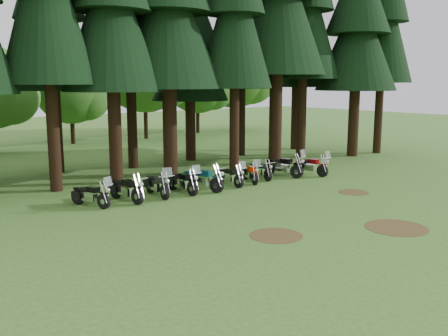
# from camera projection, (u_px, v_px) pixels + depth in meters

# --- Properties ---
(ground) EXTENTS (120.00, 120.00, 0.00)m
(ground) POSITION_uv_depth(u_px,v_px,m) (295.00, 210.00, 20.20)
(ground) COLOR #3C6C28
(ground) RESTS_ON ground
(pine_front_9) EXTENTS (5.44, 5.44, 15.89)m
(pine_front_9) POSITION_uv_depth(u_px,v_px,m) (358.00, 14.00, 33.13)
(pine_front_9) COLOR black
(pine_front_9) RESTS_ON ground
(pine_front_10) EXTENTS (4.25, 4.25, 17.69)m
(pine_front_10) POSITION_uv_depth(u_px,v_px,m) (385.00, 1.00, 34.37)
(pine_front_10) COLOR black
(pine_front_10) RESTS_ON ground
(pine_back_3) EXTENTS (4.35, 4.35, 16.20)m
(pine_back_3) POSITION_uv_depth(u_px,v_px,m) (128.00, 0.00, 28.29)
(pine_back_3) COLOR black
(pine_back_3) RESTS_ON ground
(pine_back_4) EXTENTS (4.94, 4.94, 13.78)m
(pine_back_4) POSITION_uv_depth(u_px,v_px,m) (189.00, 31.00, 31.48)
(pine_back_4) COLOR black
(pine_back_4) RESTS_ON ground
(pine_back_5) EXTENTS (3.94, 3.94, 16.33)m
(pine_back_5) POSITION_uv_depth(u_px,v_px,m) (242.00, 11.00, 33.38)
(pine_back_5) COLOR black
(pine_back_5) RESTS_ON ground
(pine_back_6) EXTENTS (4.59, 4.59, 16.58)m
(pine_back_6) POSITION_uv_depth(u_px,v_px,m) (298.00, 15.00, 36.53)
(pine_back_6) COLOR black
(pine_back_6) RESTS_ON ground
(decid_4) EXTENTS (5.93, 5.76, 7.41)m
(decid_4) POSITION_uv_depth(u_px,v_px,m) (75.00, 90.00, 40.74)
(decid_4) COLOR black
(decid_4) RESTS_ON ground
(decid_5) EXTENTS (8.45, 8.21, 10.56)m
(decid_5) POSITION_uv_depth(u_px,v_px,m) (150.00, 68.00, 44.05)
(decid_5) COLOR black
(decid_5) RESTS_ON ground
(decid_6) EXTENTS (7.06, 6.86, 8.82)m
(decid_6) POSITION_uv_depth(u_px,v_px,m) (201.00, 80.00, 49.24)
(decid_6) COLOR black
(decid_6) RESTS_ON ground
(decid_7) EXTENTS (8.44, 8.20, 10.55)m
(decid_7) POSITION_uv_depth(u_px,v_px,m) (238.00, 70.00, 51.74)
(decid_7) COLOR black
(decid_7) RESTS_ON ground
(dirt_patch_0) EXTENTS (1.80, 1.80, 0.01)m
(dirt_patch_0) POSITION_uv_depth(u_px,v_px,m) (276.00, 235.00, 16.82)
(dirt_patch_0) COLOR #4C3D1E
(dirt_patch_0) RESTS_ON ground
(dirt_patch_1) EXTENTS (1.40, 1.40, 0.01)m
(dirt_patch_1) POSITION_uv_depth(u_px,v_px,m) (354.00, 192.00, 23.34)
(dirt_patch_1) COLOR #4C3D1E
(dirt_patch_1) RESTS_ON ground
(dirt_patch_2) EXTENTS (2.20, 2.20, 0.01)m
(dirt_patch_2) POSITION_uv_depth(u_px,v_px,m) (396.00, 228.00, 17.72)
(dirt_patch_2) COLOR #4C3D1E
(dirt_patch_2) RESTS_ON ground
(motorcycle_0) EXTENTS (1.02, 2.11, 1.36)m
(motorcycle_0) POSITION_uv_depth(u_px,v_px,m) (91.00, 196.00, 20.62)
(motorcycle_0) COLOR black
(motorcycle_0) RESTS_ON ground
(motorcycle_1) EXTENTS (0.44, 2.38, 0.97)m
(motorcycle_1) POSITION_uv_depth(u_px,v_px,m) (126.00, 190.00, 21.53)
(motorcycle_1) COLOR black
(motorcycle_1) RESTS_ON ground
(motorcycle_2) EXTENTS (0.58, 2.36, 1.48)m
(motorcycle_2) POSITION_uv_depth(u_px,v_px,m) (157.00, 186.00, 22.47)
(motorcycle_2) COLOR black
(motorcycle_2) RESTS_ON ground
(motorcycle_3) EXTENTS (0.44, 2.32, 1.46)m
(motorcycle_3) POSITION_uv_depth(u_px,v_px,m) (182.00, 183.00, 23.13)
(motorcycle_3) COLOR black
(motorcycle_3) RESTS_ON ground
(motorcycle_4) EXTENTS (0.86, 2.39, 1.00)m
(motorcycle_4) POSITION_uv_depth(u_px,v_px,m) (202.00, 180.00, 23.63)
(motorcycle_4) COLOR black
(motorcycle_4) RESTS_ON ground
(motorcycle_5) EXTENTS (0.40, 2.14, 1.35)m
(motorcycle_5) POSITION_uv_depth(u_px,v_px,m) (229.00, 177.00, 24.79)
(motorcycle_5) COLOR black
(motorcycle_5) RESTS_ON ground
(motorcycle_6) EXTENTS (1.00, 2.06, 1.33)m
(motorcycle_6) POSITION_uv_depth(u_px,v_px,m) (250.00, 174.00, 25.62)
(motorcycle_6) COLOR black
(motorcycle_6) RESTS_ON ground
(motorcycle_7) EXTENTS (0.49, 2.07, 0.85)m
(motorcycle_7) POSITION_uv_depth(u_px,v_px,m) (260.00, 171.00, 26.52)
(motorcycle_7) COLOR black
(motorcycle_7) RESTS_ON ground
(motorcycle_8) EXTENTS (0.97, 2.50, 1.58)m
(motorcycle_8) POSITION_uv_depth(u_px,v_px,m) (283.00, 167.00, 27.13)
(motorcycle_8) COLOR black
(motorcycle_8) RESTS_ON ground
(motorcycle_9) EXTENTS (0.55, 2.31, 1.45)m
(motorcycle_9) POSITION_uv_depth(u_px,v_px,m) (311.00, 166.00, 27.53)
(motorcycle_9) COLOR black
(motorcycle_9) RESTS_ON ground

